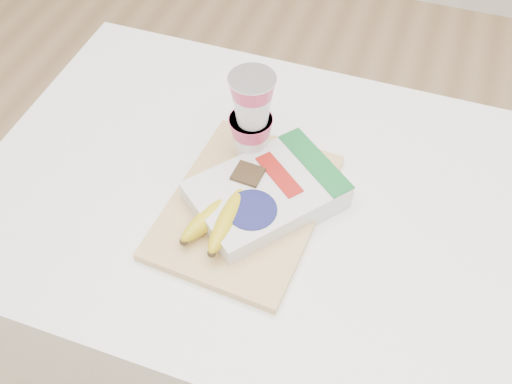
{
  "coord_description": "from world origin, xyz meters",
  "views": [
    {
      "loc": [
        0.17,
        -0.6,
        1.58
      ],
      "look_at": [
        -0.03,
        -0.04,
        0.84
      ],
      "focal_mm": 40.0,
      "sensor_mm": 36.0,
      "label": 1
    }
  ],
  "objects_px": {
    "bananas": "(227,209)",
    "yogurt_stack": "(252,116)",
    "cereal_box": "(267,195)",
    "table": "(272,303)",
    "cutting_board": "(246,206)"
  },
  "relations": [
    {
      "from": "bananas",
      "to": "yogurt_stack",
      "type": "xyz_separation_m",
      "value": [
        -0.01,
        0.14,
        0.08
      ]
    },
    {
      "from": "bananas",
      "to": "cereal_box",
      "type": "relative_size",
      "value": 0.65
    },
    {
      "from": "cereal_box",
      "to": "bananas",
      "type": "bearing_deg",
      "value": -92.23
    },
    {
      "from": "table",
      "to": "bananas",
      "type": "distance_m",
      "value": 0.45
    },
    {
      "from": "bananas",
      "to": "cereal_box",
      "type": "height_order",
      "value": "bananas"
    },
    {
      "from": "bananas",
      "to": "cereal_box",
      "type": "bearing_deg",
      "value": 48.96
    },
    {
      "from": "cutting_board",
      "to": "yogurt_stack",
      "type": "bearing_deg",
      "value": 108.03
    },
    {
      "from": "bananas",
      "to": "yogurt_stack",
      "type": "relative_size",
      "value": 1.04
    },
    {
      "from": "yogurt_stack",
      "to": "bananas",
      "type": "bearing_deg",
      "value": -87.37
    },
    {
      "from": "yogurt_stack",
      "to": "cereal_box",
      "type": "bearing_deg",
      "value": -56.36
    },
    {
      "from": "cutting_board",
      "to": "bananas",
      "type": "height_order",
      "value": "bananas"
    },
    {
      "from": "table",
      "to": "yogurt_stack",
      "type": "bearing_deg",
      "value": 139.16
    },
    {
      "from": "cutting_board",
      "to": "yogurt_stack",
      "type": "relative_size",
      "value": 1.83
    },
    {
      "from": "bananas",
      "to": "cereal_box",
      "type": "distance_m",
      "value": 0.08
    },
    {
      "from": "table",
      "to": "bananas",
      "type": "relative_size",
      "value": 5.66
    }
  ]
}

